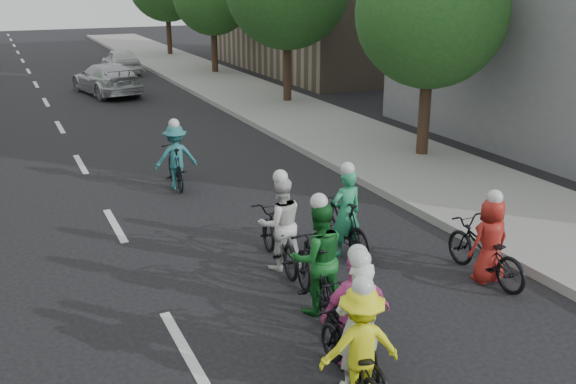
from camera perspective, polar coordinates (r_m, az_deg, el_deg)
ground at (r=9.24m, az=-9.33°, el=-13.37°), size 120.00×120.00×0.00m
sidewalk_right at (r=20.78m, az=4.44°, el=5.25°), size 4.00×80.00×0.15m
curb_right at (r=19.92m, az=-0.49°, el=4.76°), size 0.18×80.00×0.18m
tree_r_0 at (r=17.83m, az=12.61°, el=15.32°), size 4.00×4.00×5.97m
cyclist_0 at (r=8.14m, az=5.92°, el=-13.05°), size 0.63×1.57×1.85m
cyclist_1 at (r=9.71m, az=2.53°, el=-6.63°), size 0.94×1.93×1.90m
cyclist_2 at (r=7.88m, az=6.20°, el=-14.17°), size 1.07×1.87×1.66m
cyclist_3 at (r=8.44m, az=5.79°, el=-11.41°), size 0.98×1.84×1.75m
cyclist_4 at (r=11.21m, az=17.22°, el=-4.76°), size 0.72×1.86×1.61m
cyclist_5 at (r=11.72m, az=5.00°, el=-2.65°), size 0.61×1.75×1.77m
cyclist_6 at (r=11.15m, az=-0.79°, el=-3.63°), size 0.86×1.96×1.79m
cyclist_7 at (r=15.61m, az=-9.96°, el=2.72°), size 1.05×1.74×1.70m
follow_car_lead at (r=29.14m, az=-15.82°, el=9.66°), size 2.71×4.91×1.35m
follow_car_trail at (r=35.36m, az=-14.65°, el=11.20°), size 1.58×3.91×1.33m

